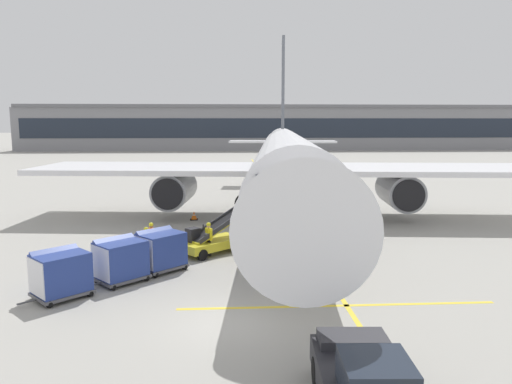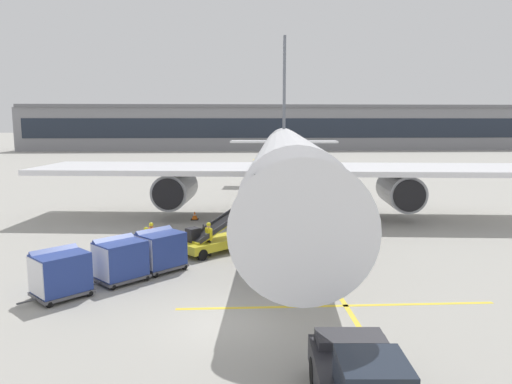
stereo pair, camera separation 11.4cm
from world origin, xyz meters
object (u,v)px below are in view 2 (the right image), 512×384
object	(u,v)px
parked_airplane	(287,162)
belt_loader	(215,236)
baggage_cart_lead	(160,249)
safety_cone_engine_keepout	(195,216)
baggage_cart_second	(120,259)
baggage_cart_third	(60,273)
ground_crew_by_loader	(152,237)
ground_crew_by_carts	(209,237)
ground_crew_marshaller	(147,242)

from	to	relation	value
parked_airplane	belt_loader	distance (m)	10.83
baggage_cart_lead	safety_cone_engine_keepout	distance (m)	11.62
baggage_cart_second	baggage_cart_third	bearing A→B (deg)	-137.23
ground_crew_by_loader	safety_cone_engine_keepout	world-z (taller)	ground_crew_by_loader
belt_loader	baggage_cart_lead	size ratio (longest dim) A/B	1.92
baggage_cart_lead	baggage_cart_second	xyz separation A→B (m)	(-1.50, -1.51, 0.00)
parked_airplane	baggage_cart_second	bearing A→B (deg)	-122.63
ground_crew_by_loader	ground_crew_by_carts	bearing A→B (deg)	-2.69
ground_crew_by_loader	ground_crew_by_carts	size ratio (longest dim) A/B	1.00
ground_crew_by_carts	safety_cone_engine_keepout	bearing A→B (deg)	98.62
parked_airplane	baggage_cart_third	xyz separation A→B (m)	(-10.69, -15.48, -2.98)
baggage_cart_lead	safety_cone_engine_keepout	bearing A→B (deg)	86.39
ground_crew_marshaller	ground_crew_by_loader	bearing A→B (deg)	85.88
baggage_cart_second	safety_cone_engine_keepout	world-z (taller)	baggage_cart_second
baggage_cart_third	safety_cone_engine_keepout	bearing A→B (deg)	74.42
baggage_cart_second	ground_crew_by_loader	size ratio (longest dim) A/B	1.46
ground_crew_by_carts	ground_crew_by_loader	bearing A→B (deg)	177.31
belt_loader	baggage_cart_third	distance (m)	8.61
belt_loader	ground_crew_marshaller	bearing A→B (deg)	-154.22
parked_airplane	baggage_cart_second	size ratio (longest dim) A/B	18.07
ground_crew_marshaller	parked_airplane	bearing A→B (deg)	52.86
ground_crew_by_loader	ground_crew_by_carts	distance (m)	2.93
parked_airplane	ground_crew_by_loader	bearing A→B (deg)	-129.74
baggage_cart_third	ground_crew_by_carts	xyz separation A→B (m)	(5.54, 5.62, -0.00)
parked_airplane	safety_cone_engine_keepout	size ratio (longest dim) A/B	76.30
ground_crew_by_loader	ground_crew_by_carts	world-z (taller)	same
belt_loader	ground_crew_marshaller	size ratio (longest dim) A/B	2.81
belt_loader	ground_crew_by_carts	xyz separation A→B (m)	(-0.32, -0.69, 0.16)
ground_crew_by_loader	safety_cone_engine_keepout	distance (m)	9.24
ground_crew_by_carts	baggage_cart_third	bearing A→B (deg)	-134.55
parked_airplane	ground_crew_by_loader	size ratio (longest dim) A/B	26.44
parked_airplane	ground_crew_by_loader	world-z (taller)	parked_airplane
belt_loader	ground_crew_marshaller	xyz separation A→B (m)	(-3.32, -1.60, 0.16)
baggage_cart_third	ground_crew_by_carts	size ratio (longest dim) A/B	1.46
parked_airplane	ground_crew_by_carts	distance (m)	11.51
baggage_cart_lead	baggage_cart_second	distance (m)	2.13
baggage_cart_lead	ground_crew_marshaller	world-z (taller)	baggage_cart_lead
ground_crew_by_loader	ground_crew_marshaller	xyz separation A→B (m)	(-0.08, -1.05, 0.00)
safety_cone_engine_keepout	parked_airplane	bearing A→B (deg)	5.53
parked_airplane	ground_crew_by_loader	xyz separation A→B (m)	(-8.08, -9.72, -2.98)
baggage_cart_lead	baggage_cart_second	size ratio (longest dim) A/B	1.00
baggage_cart_second	ground_crew_by_carts	world-z (taller)	baggage_cart_second
baggage_cart_lead	safety_cone_engine_keepout	world-z (taller)	baggage_cart_lead
ground_crew_by_loader	baggage_cart_second	bearing A→B (deg)	-99.99
belt_loader	baggage_cart_third	size ratio (longest dim) A/B	1.92
baggage_cart_lead	baggage_cart_third	xyz separation A→B (m)	(-3.41, -3.27, 0.00)
ground_crew_by_loader	safety_cone_engine_keepout	bearing A→B (deg)	80.46
baggage_cart_lead	ground_crew_by_carts	distance (m)	3.17
parked_airplane	safety_cone_engine_keepout	world-z (taller)	parked_airplane
parked_airplane	baggage_cart_second	world-z (taller)	parked_airplane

